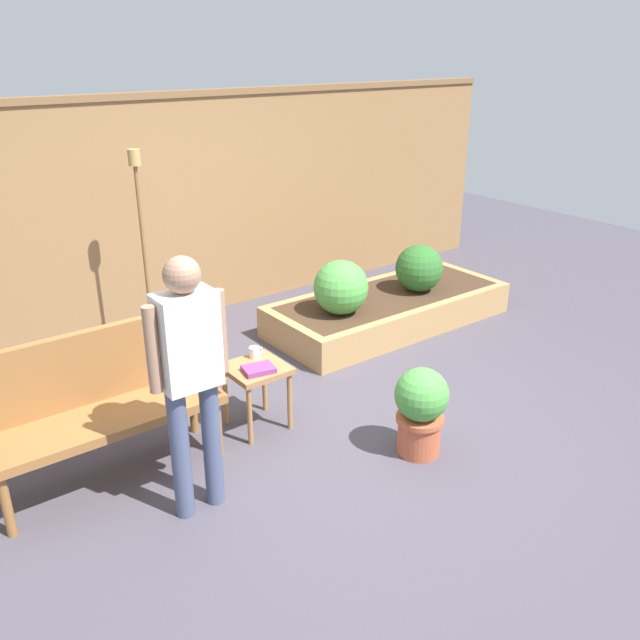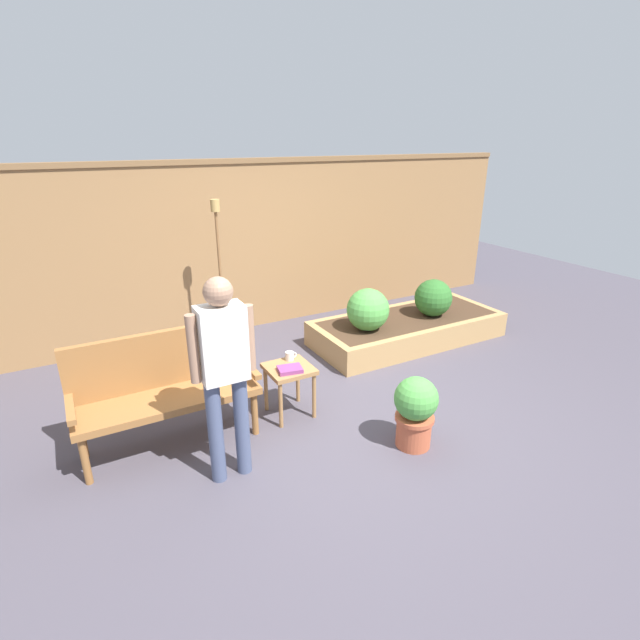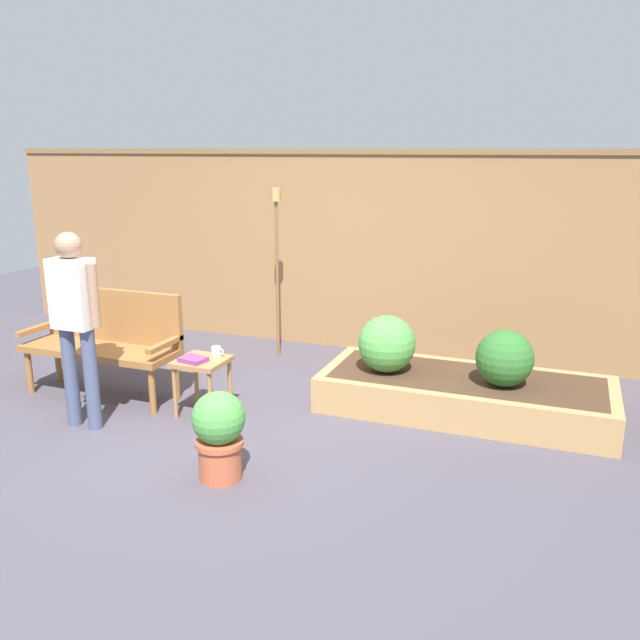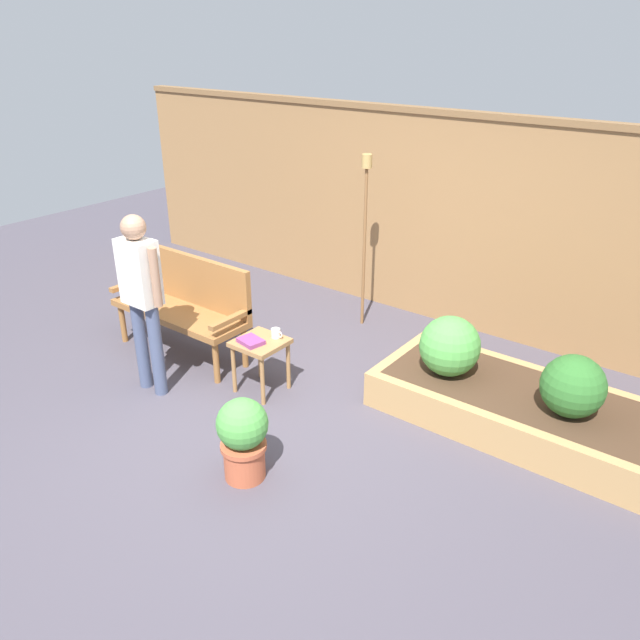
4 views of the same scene
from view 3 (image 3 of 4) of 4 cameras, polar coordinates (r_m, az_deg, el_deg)
ground_plane at (r=5.20m, az=-8.15°, el=-9.99°), size 14.00×14.00×0.00m
fence_back at (r=7.19m, az=1.67°, el=6.16°), size 8.40×0.14×2.16m
garden_bench at (r=6.16m, az=-18.16°, el=-1.23°), size 1.44×0.48×0.94m
side_table at (r=5.51m, az=-10.24°, el=-4.20°), size 0.40×0.40×0.48m
cup_on_table at (r=5.54m, az=-9.00°, el=-2.70°), size 0.11×0.08×0.08m
book_on_table at (r=5.43m, az=-10.99°, el=-3.40°), size 0.23×0.20×0.04m
potted_boxwood at (r=4.46m, az=-8.79°, el=-9.61°), size 0.36×0.36×0.62m
raised_planter_bed at (r=5.69m, az=12.48°, el=-6.34°), size 2.40×1.00×0.30m
shrub_near_bench at (r=5.62m, az=5.84°, el=-2.08°), size 0.49×0.49×0.49m
shrub_far_corner at (r=5.46m, az=15.78°, el=-3.22°), size 0.46×0.46×0.46m
tiki_torch at (r=6.77m, az=-3.79°, el=6.61°), size 0.10×0.10×1.77m
person_by_bench at (r=5.37m, az=-20.58°, el=0.54°), size 0.47×0.20×1.56m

